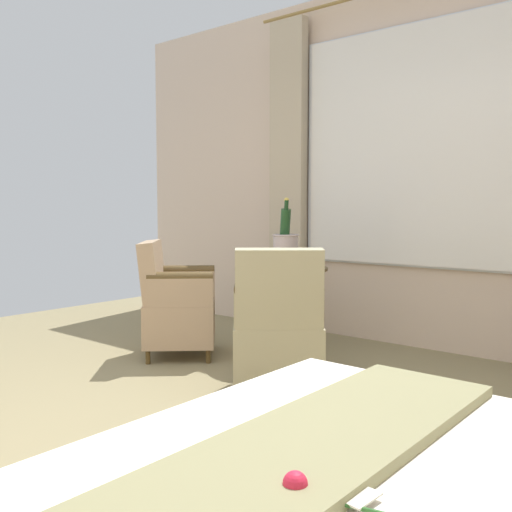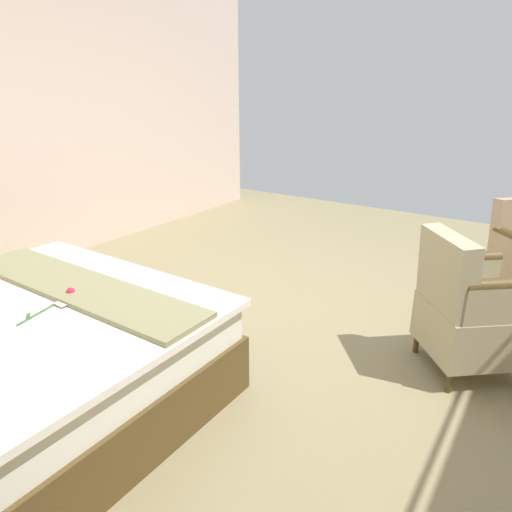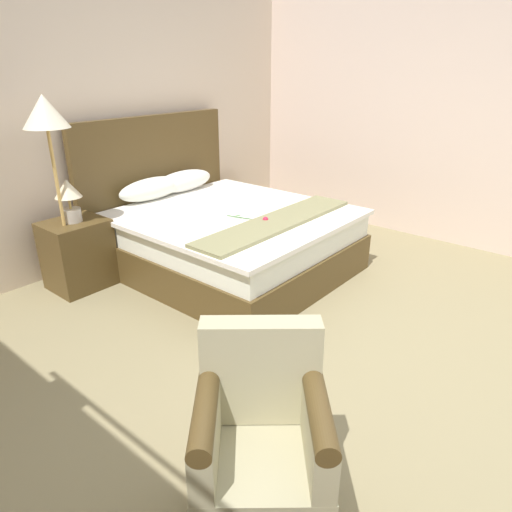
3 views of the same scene
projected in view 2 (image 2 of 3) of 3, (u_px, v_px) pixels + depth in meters
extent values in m
plane|color=#8C805A|center=(298.00, 323.00, 3.50)|extent=(7.61, 7.61, 0.00)
cube|color=beige|center=(48.00, 110.00, 4.52)|extent=(0.12, 6.23, 2.98)
cube|color=#89865C|center=(79.00, 287.00, 2.66)|extent=(1.78, 0.37, 0.03)
cylinder|color=#2D6628|center=(46.00, 309.00, 2.40)|extent=(0.10, 0.37, 0.01)
sphere|color=#DB2342|center=(71.00, 292.00, 2.56)|extent=(0.05, 0.05, 0.05)
ellipsoid|color=#33702D|center=(28.00, 315.00, 2.33)|extent=(0.05, 0.05, 0.01)
cube|color=white|center=(67.00, 302.00, 2.48)|extent=(0.09, 0.11, 0.00)
cylinder|color=#513E1E|center=(476.00, 339.00, 3.14)|extent=(0.04, 0.04, 0.13)
cylinder|color=#513E1E|center=(449.00, 382.00, 2.68)|extent=(0.04, 0.04, 0.13)
cylinder|color=#513E1E|center=(416.00, 343.00, 3.10)|extent=(0.04, 0.04, 0.13)
cube|color=tan|center=(469.00, 328.00, 2.84)|extent=(0.73, 0.73, 0.32)
cube|color=tan|center=(447.00, 272.00, 2.68)|extent=(0.43, 0.47, 0.46)
cube|color=tan|center=(501.00, 304.00, 2.55)|extent=(0.41, 0.37, 0.22)
cylinder|color=#513E1E|center=(505.00, 285.00, 2.51)|extent=(0.41, 0.37, 0.09)
cube|color=tan|center=(461.00, 275.00, 2.94)|extent=(0.41, 0.37, 0.22)
cylinder|color=#513E1E|center=(464.00, 259.00, 2.90)|extent=(0.41, 0.37, 0.09)
cylinder|color=#513E1E|center=(484.00, 296.00, 3.84)|extent=(0.04, 0.04, 0.10)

